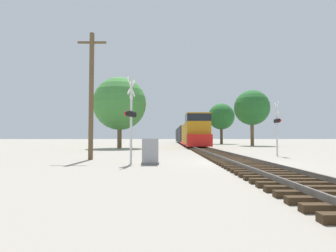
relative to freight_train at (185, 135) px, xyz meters
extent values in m
plane|color=gray|center=(0.00, -40.86, -1.94)|extent=(400.00, 400.00, 0.00)
cube|color=#382819|center=(0.00, -48.96, -1.86)|extent=(2.60, 0.22, 0.16)
cube|color=#382819|center=(0.00, -48.36, -1.86)|extent=(2.60, 0.22, 0.16)
cube|color=#382819|center=(0.00, -47.76, -1.86)|extent=(2.60, 0.22, 0.16)
cube|color=#382819|center=(0.00, -47.16, -1.86)|extent=(2.60, 0.22, 0.16)
cube|color=#382819|center=(0.00, -46.56, -1.86)|extent=(2.60, 0.22, 0.16)
cube|color=#382819|center=(0.00, -45.96, -1.86)|extent=(2.60, 0.22, 0.16)
cube|color=#382819|center=(0.00, -45.36, -1.86)|extent=(2.60, 0.22, 0.16)
cube|color=#382819|center=(0.00, -44.76, -1.86)|extent=(2.60, 0.22, 0.16)
cube|color=#382819|center=(0.00, -44.16, -1.86)|extent=(2.60, 0.22, 0.16)
cube|color=#382819|center=(0.00, -43.56, -1.86)|extent=(2.60, 0.22, 0.16)
cube|color=#382819|center=(0.00, -42.96, -1.86)|extent=(2.60, 0.22, 0.16)
cube|color=#382819|center=(0.00, -42.36, -1.86)|extent=(2.60, 0.22, 0.16)
cube|color=#382819|center=(0.00, -41.76, -1.86)|extent=(2.60, 0.22, 0.16)
cube|color=#382819|center=(0.00, -41.16, -1.86)|extent=(2.60, 0.22, 0.16)
cube|color=#382819|center=(0.00, -40.56, -1.86)|extent=(2.60, 0.22, 0.16)
cube|color=#382819|center=(0.00, -39.96, -1.86)|extent=(2.60, 0.22, 0.16)
cube|color=#382819|center=(0.00, -39.36, -1.86)|extent=(2.60, 0.22, 0.16)
cube|color=#382819|center=(0.00, -38.76, -1.86)|extent=(2.60, 0.22, 0.16)
cube|color=#382819|center=(0.00, -38.16, -1.86)|extent=(2.60, 0.22, 0.16)
cube|color=#382819|center=(0.00, -37.56, -1.86)|extent=(2.60, 0.22, 0.16)
cube|color=#382819|center=(0.00, -36.96, -1.86)|extent=(2.60, 0.22, 0.16)
cube|color=#382819|center=(0.00, -36.36, -1.86)|extent=(2.60, 0.22, 0.16)
cube|color=#382819|center=(0.00, -35.76, -1.86)|extent=(2.60, 0.22, 0.16)
cube|color=#382819|center=(0.00, -35.16, -1.86)|extent=(2.60, 0.22, 0.16)
cube|color=#382819|center=(0.00, -34.56, -1.86)|extent=(2.60, 0.22, 0.16)
cube|color=#382819|center=(0.00, -33.96, -1.86)|extent=(2.60, 0.22, 0.16)
cube|color=#382819|center=(0.00, -33.36, -1.86)|extent=(2.60, 0.22, 0.16)
cube|color=#382819|center=(0.00, -32.76, -1.86)|extent=(2.60, 0.22, 0.16)
cube|color=#382819|center=(0.00, -32.16, -1.86)|extent=(2.60, 0.22, 0.16)
cube|color=#382819|center=(0.00, -31.56, -1.86)|extent=(2.60, 0.22, 0.16)
cube|color=#382819|center=(0.00, -30.96, -1.86)|extent=(2.60, 0.22, 0.16)
cube|color=#382819|center=(0.00, -30.36, -1.86)|extent=(2.60, 0.22, 0.16)
cube|color=#382819|center=(0.00, -29.76, -1.86)|extent=(2.60, 0.22, 0.16)
cube|color=#382819|center=(0.00, -29.16, -1.86)|extent=(2.60, 0.22, 0.16)
cube|color=#382819|center=(0.00, -28.56, -1.86)|extent=(2.60, 0.22, 0.16)
cube|color=#382819|center=(0.00, -27.96, -1.86)|extent=(2.60, 0.22, 0.16)
cube|color=#382819|center=(0.00, -27.36, -1.86)|extent=(2.60, 0.22, 0.16)
cube|color=#382819|center=(0.00, -26.76, -1.86)|extent=(2.60, 0.22, 0.16)
cube|color=#382819|center=(0.00, -26.16, -1.86)|extent=(2.60, 0.22, 0.16)
cube|color=#382819|center=(0.00, -25.56, -1.86)|extent=(2.60, 0.22, 0.16)
cube|color=#382819|center=(0.00, -24.96, -1.86)|extent=(2.60, 0.22, 0.16)
cube|color=#382819|center=(0.00, -24.36, -1.86)|extent=(2.60, 0.22, 0.16)
cube|color=#382819|center=(0.00, -23.76, -1.86)|extent=(2.60, 0.22, 0.16)
cube|color=#382819|center=(0.00, -23.16, -1.86)|extent=(2.60, 0.22, 0.16)
cube|color=#382819|center=(0.00, -22.56, -1.86)|extent=(2.60, 0.22, 0.16)
cube|color=#382819|center=(0.00, -21.96, -1.86)|extent=(2.60, 0.22, 0.16)
cube|color=#382819|center=(0.00, -21.36, -1.86)|extent=(2.60, 0.22, 0.16)
cube|color=#56514C|center=(-0.72, -40.86, -1.71)|extent=(0.07, 160.00, 0.15)
cube|color=#56514C|center=(0.72, -40.86, -1.71)|extent=(0.07, 160.00, 0.15)
cube|color=#B77A14|center=(0.00, -12.76, -0.03)|extent=(2.46, 12.89, 3.20)
cube|color=#B77A14|center=(0.00, -21.79, 0.42)|extent=(2.90, 4.05, 4.10)
cube|color=black|center=(0.00, -21.79, 1.87)|extent=(2.93, 4.09, 0.90)
cube|color=red|center=(0.00, -23.81, -0.91)|extent=(2.90, 1.84, 1.43)
cube|color=red|center=(0.00, -15.52, -1.51)|extent=(2.96, 18.05, 0.24)
cube|color=black|center=(0.00, -21.51, -1.44)|extent=(1.58, 2.20, 1.00)
cube|color=black|center=(0.00, -9.54, -1.44)|extent=(1.58, 2.20, 1.00)
cube|color=#2D3338|center=(0.00, 2.39, 0.06)|extent=(2.75, 14.99, 3.39)
cube|color=black|center=(0.00, -2.48, -1.49)|extent=(1.58, 2.20, 0.90)
cube|color=black|center=(0.00, 7.27, -1.49)|extent=(1.58, 2.20, 0.90)
cube|color=#2D3338|center=(0.00, 18.60, 0.06)|extent=(2.75, 14.99, 3.39)
cube|color=black|center=(0.00, 13.72, -1.49)|extent=(1.58, 2.20, 0.90)
cube|color=black|center=(0.00, 23.47, -1.49)|extent=(1.58, 2.20, 0.90)
cylinder|color=silver|center=(-5.67, -41.44, 0.22)|extent=(0.12, 0.12, 4.33)
cube|color=white|center=(-5.67, -41.44, 2.09)|extent=(0.29, 0.90, 0.93)
cube|color=white|center=(-5.67, -41.44, 2.09)|extent=(0.29, 0.90, 0.93)
cube|color=black|center=(-5.67, -41.44, 0.66)|extent=(0.30, 0.84, 0.06)
cylinder|color=black|center=(-5.57, -41.10, 0.66)|extent=(0.26, 0.34, 0.30)
sphere|color=red|center=(-5.67, -41.07, 0.66)|extent=(0.26, 0.26, 0.26)
cylinder|color=black|center=(-5.67, -41.44, 0.66)|extent=(0.26, 0.34, 0.30)
sphere|color=red|center=(-5.77, -41.41, 0.66)|extent=(0.26, 0.26, 0.26)
cylinder|color=black|center=(-5.77, -41.77, 0.66)|extent=(0.26, 0.34, 0.30)
sphere|color=red|center=(-5.87, -41.74, 0.66)|extent=(0.26, 0.26, 0.26)
cube|color=white|center=(-5.67, -41.44, 1.54)|extent=(0.12, 0.32, 0.20)
cylinder|color=silver|center=(4.23, -35.91, -0.02)|extent=(0.12, 0.12, 3.83)
cube|color=white|center=(4.23, -35.91, 1.59)|extent=(0.15, 0.92, 0.93)
cube|color=white|center=(4.23, -35.91, 1.59)|extent=(0.15, 0.92, 0.93)
cube|color=black|center=(4.23, -35.91, 0.66)|extent=(0.17, 0.86, 0.06)
cylinder|color=black|center=(4.19, -36.26, 0.66)|extent=(0.22, 0.32, 0.30)
sphere|color=red|center=(4.29, -36.27, 0.66)|extent=(0.26, 0.26, 0.26)
cylinder|color=black|center=(4.23, -35.91, 0.66)|extent=(0.22, 0.32, 0.30)
sphere|color=red|center=(4.33, -35.92, 0.66)|extent=(0.26, 0.26, 0.26)
cylinder|color=black|center=(4.28, -35.56, 0.66)|extent=(0.22, 0.32, 0.30)
sphere|color=red|center=(4.38, -35.58, 0.66)|extent=(0.26, 0.26, 0.26)
cube|color=white|center=(4.23, -35.91, 1.04)|extent=(0.07, 0.32, 0.20)
cube|color=slate|center=(-4.65, -41.58, -1.88)|extent=(0.90, 0.58, 0.12)
cube|color=#939399|center=(-4.65, -41.58, -1.22)|extent=(0.81, 0.53, 1.20)
cylinder|color=brown|center=(-8.58, -38.69, 2.06)|extent=(0.30, 0.30, 8.01)
cube|color=brown|center=(-8.58, -38.69, 5.47)|extent=(1.80, 0.12, 0.12)
cylinder|color=brown|center=(-9.94, -21.69, -0.10)|extent=(0.55, 0.55, 3.68)
sphere|color=#3D7F38|center=(-9.94, -21.69, 3.77)|extent=(6.77, 6.77, 6.77)
cylinder|color=brown|center=(10.22, -11.68, 0.35)|extent=(0.56, 0.56, 4.59)
sphere|color=#236028|center=(10.22, -11.68, 4.40)|extent=(5.83, 5.83, 5.83)
cylinder|color=brown|center=(7.51, 0.02, 0.13)|extent=(0.57, 0.57, 4.13)
sphere|color=#236028|center=(7.51, 0.02, 3.85)|extent=(5.54, 5.54, 5.54)
camera|label=1|loc=(-3.75, -55.05, -0.55)|focal=28.00mm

